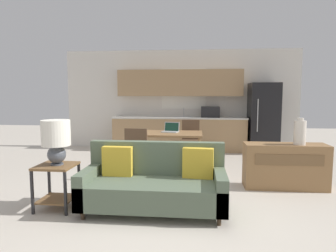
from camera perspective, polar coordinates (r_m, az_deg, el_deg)
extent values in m
plane|color=beige|center=(3.99, -2.05, -16.04)|extent=(20.00, 20.00, 0.00)
cube|color=silver|center=(8.31, 2.31, 5.03)|extent=(6.40, 0.06, 2.70)
cube|color=white|center=(8.27, 3.01, 7.13)|extent=(1.20, 0.01, 1.11)
cube|color=tan|center=(8.04, 2.13, -1.58)|extent=(3.51, 0.62, 0.86)
cube|color=silver|center=(7.99, 2.14, 1.62)|extent=(3.54, 0.65, 0.04)
cube|color=#B2B5B7|center=(7.94, 2.97, 1.74)|extent=(0.48, 0.36, 0.01)
cylinder|color=#B7BABC|center=(8.10, 3.04, 2.66)|extent=(0.02, 0.02, 0.24)
cube|color=tan|center=(8.12, 2.23, 8.18)|extent=(3.33, 0.34, 0.70)
cube|color=black|center=(7.92, 8.06, 2.68)|extent=(0.48, 0.36, 0.28)
cube|color=black|center=(8.07, 17.68, 1.48)|extent=(0.72, 0.73, 1.79)
cylinder|color=silver|center=(7.65, 16.71, 1.94)|extent=(0.02, 0.02, 0.80)
cube|color=olive|center=(6.02, -0.06, -1.47)|extent=(1.38, 0.84, 0.04)
cylinder|color=olive|center=(5.83, -6.64, -5.41)|extent=(0.05, 0.05, 0.69)
cylinder|color=olive|center=(5.69, 5.92, -5.67)|extent=(0.05, 0.05, 0.69)
cylinder|color=olive|center=(6.52, -5.28, -4.16)|extent=(0.05, 0.05, 0.69)
cylinder|color=olive|center=(6.40, 5.92, -4.36)|extent=(0.05, 0.05, 0.69)
cylinder|color=#3D2D1E|center=(3.90, -15.92, -16.02)|extent=(0.05, 0.05, 0.10)
cylinder|color=#3D2D1E|center=(3.66, 9.71, -17.40)|extent=(0.05, 0.05, 0.10)
cylinder|color=#3D2D1E|center=(4.47, -12.81, -13.07)|extent=(0.05, 0.05, 0.10)
cylinder|color=#3D2D1E|center=(4.26, 9.12, -13.97)|extent=(0.05, 0.05, 0.10)
cube|color=#566651|center=(3.92, -2.81, -12.55)|extent=(1.83, 0.80, 0.30)
cube|color=#566651|center=(4.17, -2.14, -8.13)|extent=(1.83, 0.14, 0.76)
cube|color=#566651|center=(4.11, -14.75, -10.85)|extent=(0.14, 0.80, 0.44)
cube|color=#566651|center=(3.87, 9.91, -11.81)|extent=(0.14, 0.80, 0.44)
cube|color=gold|center=(4.12, -9.59, -6.63)|extent=(0.40, 0.13, 0.40)
cube|color=gold|center=(3.97, 5.74, -7.04)|extent=(0.41, 0.16, 0.40)
cube|color=brown|center=(4.20, -20.56, -7.13)|extent=(0.47, 0.47, 0.03)
cube|color=brown|center=(4.32, -20.33, -12.88)|extent=(0.43, 0.43, 0.02)
cube|color=#232326|center=(4.19, -24.45, -11.48)|extent=(0.03, 0.03, 0.56)
cube|color=#232326|center=(3.99, -18.96, -12.12)|extent=(0.03, 0.03, 0.56)
cube|color=#232326|center=(4.55, -21.67, -9.97)|extent=(0.03, 0.03, 0.56)
cube|color=#232326|center=(4.37, -16.55, -10.45)|extent=(0.03, 0.03, 0.56)
cylinder|color=#4C515B|center=(4.18, -20.37, -6.81)|extent=(0.16, 0.16, 0.02)
sphere|color=#4C515B|center=(4.16, -20.44, -5.10)|extent=(0.23, 0.23, 0.23)
cylinder|color=white|center=(4.11, -20.58, -1.23)|extent=(0.37, 0.37, 0.33)
cube|color=olive|center=(5.18, 21.38, -7.11)|extent=(1.28, 0.42, 0.72)
cube|color=brown|center=(4.95, 22.11, -6.04)|extent=(1.03, 0.01, 0.17)
cylinder|color=beige|center=(5.10, 23.83, -1.17)|extent=(0.18, 0.18, 0.38)
cylinder|color=beige|center=(5.08, 23.93, 1.18)|extent=(0.10, 0.10, 0.04)
cube|color=brown|center=(5.42, -5.52, -5.15)|extent=(0.45, 0.45, 0.04)
cube|color=brown|center=(5.20, -6.14, -2.92)|extent=(0.40, 0.06, 0.45)
cylinder|color=black|center=(5.59, -3.32, -7.25)|extent=(0.03, 0.03, 0.43)
cylinder|color=black|center=(5.68, -6.68, -7.07)|extent=(0.03, 0.03, 0.43)
cylinder|color=black|center=(5.27, -4.21, -8.08)|extent=(0.03, 0.03, 0.43)
cylinder|color=black|center=(5.37, -7.76, -7.87)|extent=(0.03, 0.03, 0.43)
cube|color=brown|center=(6.72, 4.31, -2.95)|extent=(0.43, 0.43, 0.04)
cube|color=brown|center=(6.88, 4.34, -0.69)|extent=(0.40, 0.04, 0.45)
cylinder|color=black|center=(6.60, 2.80, -5.18)|extent=(0.03, 0.03, 0.43)
cylinder|color=black|center=(6.60, 5.77, -5.21)|extent=(0.03, 0.03, 0.43)
cylinder|color=black|center=(6.93, 2.90, -4.63)|extent=(0.03, 0.03, 0.43)
cylinder|color=black|center=(6.93, 5.72, -4.66)|extent=(0.03, 0.03, 0.43)
cube|color=#B7BABC|center=(6.08, 0.40, -1.11)|extent=(0.36, 0.29, 0.02)
cube|color=#B7BABC|center=(6.18, 0.74, -0.14)|extent=(0.32, 0.12, 0.20)
cube|color=#143828|center=(6.18, 0.72, -0.15)|extent=(0.29, 0.10, 0.17)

